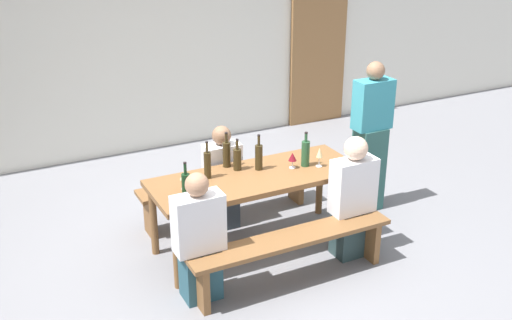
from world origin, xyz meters
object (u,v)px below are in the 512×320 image
object	(u,v)px
wine_glass_2	(320,153)
wine_bottle_2	(237,159)
wooden_door	(318,53)
wine_glass_0	(292,157)
wine_glass_1	(184,176)
wine_bottle_3	(305,153)
standing_host	(370,140)
bench_far	(227,186)
wine_bottle_0	(259,157)
wine_bottle_5	(207,164)
seated_guest_near_1	(352,200)
wine_bottle_4	(227,154)
wine_bottle_1	(186,185)
seated_guest_far_0	(223,180)
seated_guest_near_0	(199,241)
bench_near	(291,246)
wine_glass_3	(202,187)
tasting_table	(256,183)

from	to	relation	value
wine_glass_2	wine_bottle_2	bearing A→B (deg)	158.69
wooden_door	wine_glass_0	bearing A→B (deg)	-125.93
wine_bottle_2	wine_glass_1	xyz separation A→B (m)	(-0.59, -0.17, 0.01)
wooden_door	wine_glass_2	world-z (taller)	wooden_door
wine_bottle_3	standing_host	bearing A→B (deg)	12.76
bench_far	wine_bottle_3	xyz separation A→B (m)	(0.52, -0.69, 0.53)
wine_bottle_0	wine_glass_0	distance (m)	0.32
wine_bottle_5	seated_guest_near_1	world-z (taller)	seated_guest_near_1
wine_bottle_3	wine_glass_1	bearing A→B (deg)	178.43
wine_bottle_0	wine_bottle_4	distance (m)	0.31
wine_glass_1	wooden_door	bearing A→B (deg)	42.10
wine_bottle_1	wine_glass_2	size ratio (longest dim) A/B	1.77
seated_guest_far_0	seated_guest_near_0	bearing A→B (deg)	-32.68
wine_bottle_2	wine_glass_2	xyz separation A→B (m)	(0.72, -0.28, 0.02)
bench_near	wine_bottle_1	distance (m)	1.04
standing_host	wine_bottle_3	bearing A→B (deg)	12.76
wooden_door	bench_near	size ratio (longest dim) A/B	1.12
wine_bottle_5	wine_glass_1	distance (m)	0.30
wooden_door	wine_bottle_4	xyz separation A→B (m)	(-2.62, -2.56, -0.17)
wine_glass_1	wine_glass_3	size ratio (longest dim) A/B	0.97
wine_glass_1	bench_far	bearing A→B (deg)	43.49
wine_glass_2	standing_host	size ratio (longest dim) A/B	0.12
wine_bottle_5	wine_glass_1	xyz separation A→B (m)	(-0.27, -0.13, -0.01)
wine_bottle_2	wine_glass_2	size ratio (longest dim) A/B	1.62
bench_far	wine_bottle_3	size ratio (longest dim) A/B	5.50
wine_bottle_1	wine_bottle_0	bearing A→B (deg)	18.37
bench_far	wine_bottle_2	xyz separation A→B (m)	(-0.10, -0.48, 0.51)
wine_glass_0	seated_guest_far_0	bearing A→B (deg)	132.79
bench_far	wine_glass_3	size ratio (longest dim) A/B	10.88
bench_far	wine_glass_3	xyz separation A→B (m)	(-0.64, -0.93, 0.52)
bench_near	wine_glass_1	size ratio (longest dim) A/B	11.23
seated_guest_near_1	wine_bottle_5	bearing A→B (deg)	59.71
wine_glass_2	wine_glass_3	bearing A→B (deg)	-172.54
seated_guest_near_0	wine_bottle_0	bearing A→B (deg)	-53.97
wine_bottle_0	wine_glass_3	distance (m)	0.81
bench_near	seated_guest_near_0	distance (m)	0.81
wooden_door	wine_glass_0	size ratio (longest dim) A/B	13.61
wine_bottle_3	wine_glass_0	bearing A→B (deg)	176.31
bench_far	wine_bottle_4	world-z (taller)	wine_bottle_4
wine_bottle_1	wine_bottle_5	world-z (taller)	wine_bottle_5
wine_glass_1	seated_guest_far_0	size ratio (longest dim) A/B	0.15
wooden_door	tasting_table	size ratio (longest dim) A/B	1.07
bench_near	wine_bottle_5	distance (m)	1.06
bench_near	seated_guest_near_0	world-z (taller)	seated_guest_near_0
wine_bottle_1	wine_bottle_5	distance (m)	0.45
wine_bottle_1	wine_bottle_4	bearing A→B (deg)	38.89
wine_bottle_1	seated_guest_near_0	size ratio (longest dim) A/B	0.30
wine_glass_3	wine_bottle_5	bearing A→B (deg)	61.49
seated_guest_far_0	wine_glass_0	bearing A→B (deg)	42.79
bench_far	wine_glass_1	world-z (taller)	wine_glass_1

